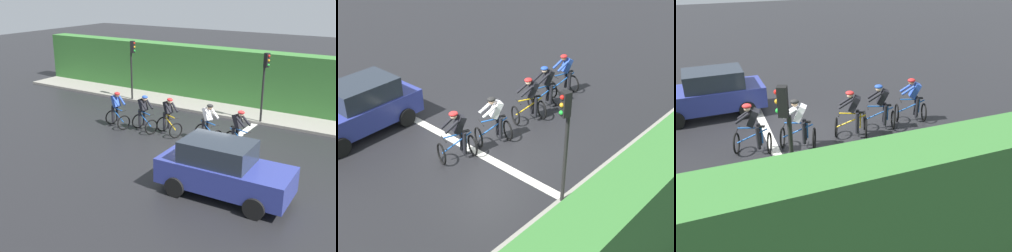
# 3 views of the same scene
# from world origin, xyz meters

# --- Properties ---
(ground_plane) EXTENTS (80.00, 80.00, 0.00)m
(ground_plane) POSITION_xyz_m (0.00, 0.00, 0.00)
(ground_plane) COLOR black
(sidewalk_kerb) EXTENTS (2.80, 25.77, 0.12)m
(sidewalk_kerb) POSITION_xyz_m (4.96, 2.00, 0.06)
(sidewalk_kerb) COLOR gray
(sidewalk_kerb) RESTS_ON ground
(stone_wall_low) EXTENTS (0.44, 25.77, 0.46)m
(stone_wall_low) POSITION_xyz_m (5.86, 2.00, 0.23)
(stone_wall_low) COLOR gray
(stone_wall_low) RESTS_ON ground
(hedge_wall) EXTENTS (1.10, 25.77, 2.97)m
(hedge_wall) POSITION_xyz_m (6.16, 2.00, 1.49)
(hedge_wall) COLOR #387533
(hedge_wall) RESTS_ON ground
(road_marking_stop_line) EXTENTS (7.00, 0.30, 0.01)m
(road_marking_stop_line) POSITION_xyz_m (0.00, -0.55, 0.00)
(road_marking_stop_line) COLOR silver
(road_marking_stop_line) RESTS_ON ground
(cyclist_lead) EXTENTS (0.99, 1.24, 1.66)m
(cyclist_lead) POSITION_xyz_m (-0.25, 4.67, 0.80)
(cyclist_lead) COLOR black
(cyclist_lead) RESTS_ON ground
(cyclist_second) EXTENTS (1.01, 1.25, 1.66)m
(cyclist_second) POSITION_xyz_m (-0.08, 3.27, 0.80)
(cyclist_second) COLOR black
(cyclist_second) RESTS_ON ground
(cyclist_mid) EXTENTS (1.07, 1.26, 1.66)m
(cyclist_mid) POSITION_xyz_m (0.14, 2.12, 0.80)
(cyclist_mid) COLOR black
(cyclist_mid) RESTS_ON ground
(cyclist_fourth) EXTENTS (1.05, 1.26, 1.66)m
(cyclist_fourth) POSITION_xyz_m (0.22, 0.25, 0.80)
(cyclist_fourth) COLOR black
(cyclist_fourth) RESTS_ON ground
(cyclist_trailing) EXTENTS (1.00, 1.24, 1.66)m
(cyclist_trailing) POSITION_xyz_m (0.05, -1.16, 0.80)
(cyclist_trailing) COLOR black
(cyclist_trailing) RESTS_ON ground
(car_navy) EXTENTS (1.98, 4.15, 1.76)m
(car_navy) POSITION_xyz_m (-3.59, -2.20, 0.87)
(car_navy) COLOR navy
(car_navy) RESTS_ON ground
(traffic_light_near_crossing) EXTENTS (0.26, 0.30, 3.34)m
(traffic_light_near_crossing) POSITION_xyz_m (3.64, -0.82, 2.22)
(traffic_light_near_crossing) COLOR black
(traffic_light_near_crossing) RESTS_ON ground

